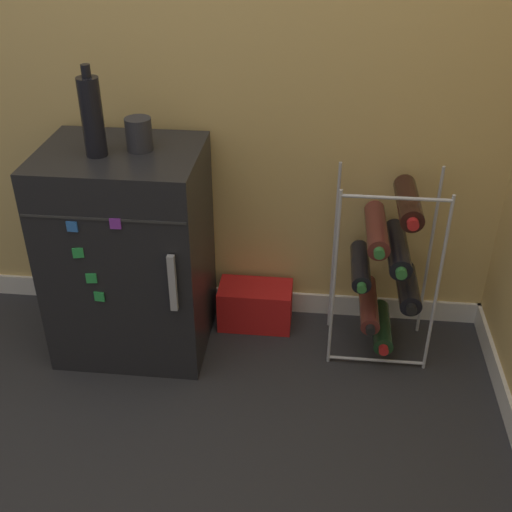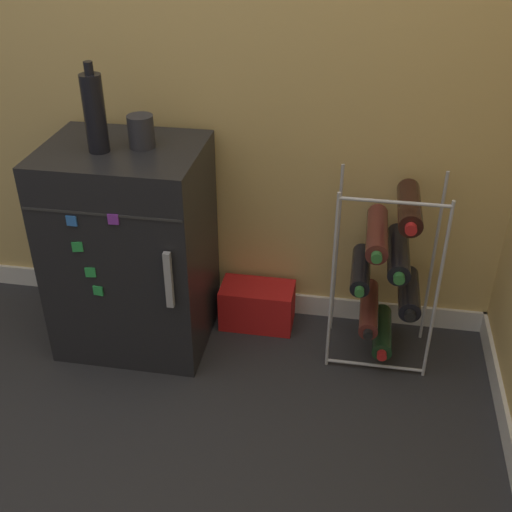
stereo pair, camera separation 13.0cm
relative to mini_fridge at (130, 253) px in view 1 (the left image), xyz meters
name	(u,v)px [view 1 (the left image)]	position (x,y,z in m)	size (l,w,h in m)	color
ground_plane	(229,393)	(0.40, -0.27, -0.40)	(14.00, 14.00, 0.00)	#28282B
mini_fridge	(130,253)	(0.00, 0.00, 0.00)	(0.55, 0.47, 0.80)	black
wine_rack	(387,265)	(0.94, 0.05, -0.02)	(0.37, 0.33, 0.72)	#B2B2B7
soda_box	(255,305)	(0.45, 0.14, -0.31)	(0.29, 0.16, 0.18)	red
fridge_top_cup	(139,134)	(0.07, 0.02, 0.45)	(0.09, 0.09, 0.11)	#28282D
fridge_top_bottle	(92,116)	(-0.06, -0.04, 0.53)	(0.07, 0.07, 0.30)	black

